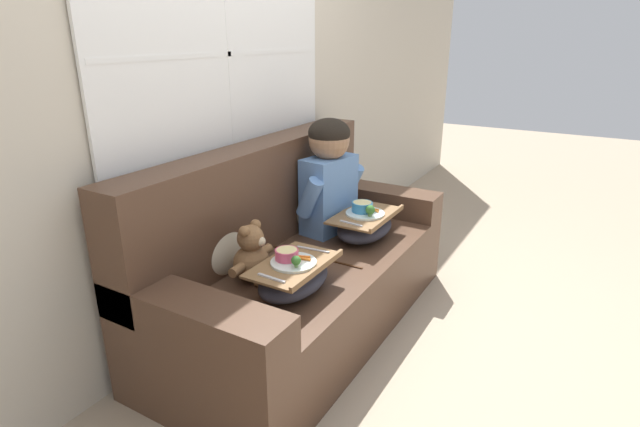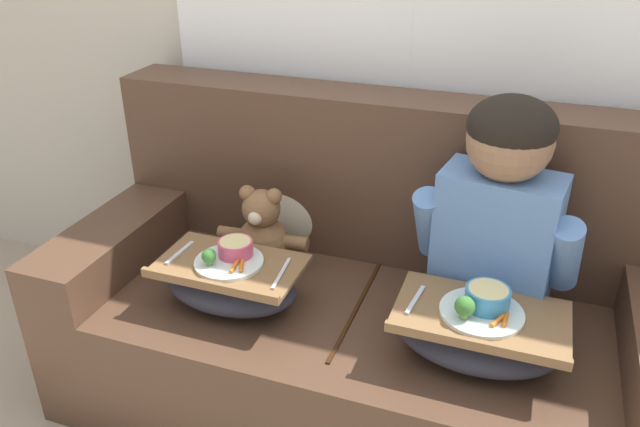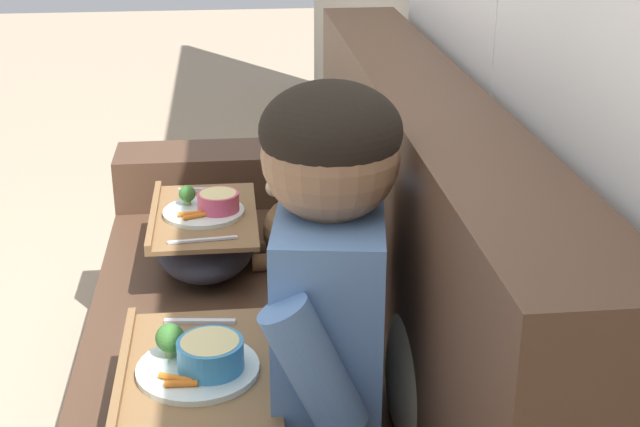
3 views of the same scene
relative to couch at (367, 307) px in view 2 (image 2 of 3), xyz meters
The scene contains 8 objects.
ground_plane 0.36m from the couch, 90.00° to the right, with size 14.00×14.00×0.00m, color tan.
couch is the anchor object (origin of this frame).
throw_pillow_behind_child 0.49m from the couch, 25.43° to the left, with size 0.35×0.17×0.37m.
throw_pillow_behind_teddy 0.49m from the couch, 154.57° to the left, with size 0.34×0.16×0.35m.
child_figure 0.59m from the couch, ahead, with size 0.50×0.26×0.68m.
teddy_bear 0.43m from the couch, behind, with size 0.32×0.23×0.30m.
lap_tray_child 0.48m from the couch, 32.08° to the right, with size 0.46×0.29×0.22m.
lap_tray_teddy 0.48m from the couch, 147.98° to the right, with size 0.44×0.27×0.21m.
Camera 2 is at (0.43, -1.59, 1.59)m, focal length 35.00 mm.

